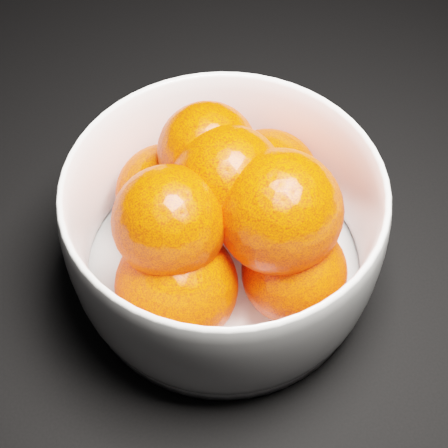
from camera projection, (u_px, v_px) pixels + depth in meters
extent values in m
cube|color=black|center=(207.00, 317.00, 0.51)|extent=(3.00, 3.00, 0.00)
cylinder|color=white|center=(224.00, 265.00, 0.53)|extent=(0.23, 0.23, 0.01)
sphere|color=#FF2E01|center=(267.00, 181.00, 0.52)|extent=(0.09, 0.09, 0.09)
sphere|color=#FF2E01|center=(167.00, 194.00, 0.51)|extent=(0.08, 0.08, 0.08)
sphere|color=#FF2E01|center=(177.00, 286.00, 0.46)|extent=(0.09, 0.09, 0.09)
sphere|color=#FF2E01|center=(294.00, 272.00, 0.47)|extent=(0.08, 0.08, 0.08)
sphere|color=#FF2E01|center=(208.00, 152.00, 0.47)|extent=(0.08, 0.08, 0.08)
sphere|color=#FF2E01|center=(170.00, 222.00, 0.43)|extent=(0.08, 0.08, 0.08)
sphere|color=#FF2E01|center=(279.00, 212.00, 0.44)|extent=(0.09, 0.09, 0.09)
sphere|color=#FF2E01|center=(228.00, 182.00, 0.46)|extent=(0.08, 0.08, 0.08)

